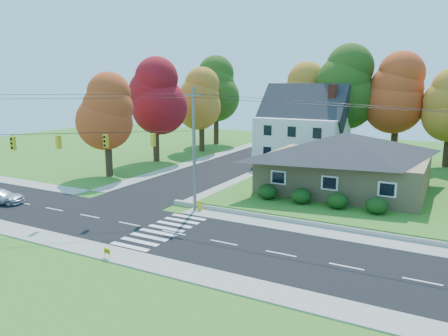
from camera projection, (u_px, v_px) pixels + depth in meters
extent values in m
plane|color=#3D7923|center=(174.00, 233.00, 30.62)|extent=(120.00, 120.00, 0.00)
cube|color=black|center=(174.00, 233.00, 30.62)|extent=(90.00, 8.00, 0.02)
cube|color=black|center=(237.00, 163.00, 56.78)|extent=(8.00, 44.00, 0.02)
cube|color=#9C9A90|center=(209.00, 214.00, 34.93)|extent=(90.00, 2.00, 0.08)
cube|color=#9C9A90|center=(126.00, 257.00, 26.30)|extent=(90.00, 2.00, 0.08)
cube|color=#3D7923|center=(406.00, 187.00, 42.67)|extent=(30.00, 30.00, 0.50)
cube|color=tan|center=(344.00, 173.00, 40.31)|extent=(14.00, 10.00, 3.20)
pyramid|color=#26262B|center=(345.00, 144.00, 39.78)|extent=(14.60, 10.60, 2.20)
cube|color=silver|center=(302.00, 140.00, 54.15)|extent=(10.00, 8.00, 5.60)
pyramid|color=#26262B|center=(303.00, 107.00, 53.36)|extent=(10.40, 8.40, 2.40)
cube|color=brown|center=(331.00, 125.00, 52.13)|extent=(0.90, 0.90, 9.60)
ellipsoid|color=#163A10|center=(268.00, 192.00, 37.47)|extent=(1.70, 1.70, 1.27)
ellipsoid|color=#163A10|center=(301.00, 196.00, 36.07)|extent=(1.70, 1.70, 1.27)
ellipsoid|color=#163A10|center=(337.00, 201.00, 34.68)|extent=(1.70, 1.70, 1.27)
ellipsoid|color=#163A10|center=(377.00, 206.00, 33.29)|extent=(1.70, 1.70, 1.27)
cylinder|color=#666059|center=(194.00, 151.00, 34.82)|extent=(0.26, 0.26, 10.00)
cube|color=#666059|center=(193.00, 95.00, 33.95)|extent=(1.60, 0.12, 0.12)
cube|color=gold|center=(13.00, 143.00, 32.26)|extent=(0.34, 0.26, 1.00)
cube|color=gold|center=(59.00, 142.00, 32.82)|extent=(0.26, 0.34, 1.00)
cube|color=gold|center=(106.00, 141.00, 33.43)|extent=(0.34, 0.26, 1.00)
cube|color=gold|center=(153.00, 140.00, 34.07)|extent=(0.26, 0.34, 1.00)
cylinder|color=black|center=(85.00, 133.00, 33.03)|extent=(13.02, 10.43, 0.04)
cylinder|color=#3F2A19|center=(302.00, 134.00, 60.28)|extent=(0.80, 0.80, 5.40)
sphere|color=#B77423|center=(303.00, 106.00, 59.51)|extent=(6.72, 6.72, 6.72)
sphere|color=#B77423|center=(304.00, 93.00, 59.18)|extent=(5.91, 5.91, 5.91)
sphere|color=#B77423|center=(304.00, 81.00, 58.84)|extent=(5.11, 5.11, 5.11)
cylinder|color=#3F2A19|center=(344.00, 134.00, 56.54)|extent=(0.86, 0.86, 6.30)
sphere|color=#2C4D15|center=(346.00, 99.00, 55.64)|extent=(7.84, 7.84, 7.84)
sphere|color=#2C4D15|center=(347.00, 83.00, 55.25)|extent=(6.90, 6.90, 6.90)
sphere|color=#2C4D15|center=(348.00, 67.00, 54.87)|extent=(5.96, 5.96, 5.96)
cylinder|color=#3F2A19|center=(394.00, 138.00, 54.66)|extent=(0.83, 0.83, 5.85)
sphere|color=#C3411B|center=(397.00, 104.00, 53.83)|extent=(7.28, 7.28, 7.28)
sphere|color=#C3411B|center=(398.00, 89.00, 53.47)|extent=(6.41, 6.41, 6.41)
sphere|color=#C3411B|center=(399.00, 74.00, 53.11)|extent=(5.53, 5.53, 5.53)
cylinder|color=#3F2A19|center=(447.00, 146.00, 51.10)|extent=(0.77, 0.77, 4.95)
cylinder|color=#3F2A19|center=(109.00, 154.00, 48.39)|extent=(0.77, 0.77, 4.95)
sphere|color=#C3411B|center=(107.00, 122.00, 47.68)|extent=(6.16, 6.16, 6.16)
sphere|color=#C3411B|center=(106.00, 108.00, 47.38)|extent=(5.42, 5.42, 5.42)
sphere|color=#C3411B|center=(105.00, 93.00, 47.08)|extent=(4.68, 4.68, 4.68)
cylinder|color=#3F2A19|center=(156.00, 139.00, 57.40)|extent=(0.83, 0.83, 5.85)
sphere|color=maroon|center=(155.00, 107.00, 56.56)|extent=(7.28, 7.28, 7.28)
sphere|color=maroon|center=(155.00, 93.00, 56.21)|extent=(6.41, 6.41, 6.41)
sphere|color=maroon|center=(154.00, 78.00, 55.85)|extent=(5.53, 5.53, 5.53)
cylinder|color=#3F2A19|center=(202.00, 133.00, 65.61)|extent=(0.80, 0.80, 5.40)
sphere|color=#B77423|center=(202.00, 107.00, 64.84)|extent=(6.72, 6.72, 6.72)
sphere|color=#B77423|center=(201.00, 96.00, 64.51)|extent=(5.91, 5.91, 5.91)
sphere|color=#B77423|center=(201.00, 84.00, 64.18)|extent=(5.11, 5.11, 5.11)
cylinder|color=#3F2A19|center=(216.00, 125.00, 73.36)|extent=(0.86, 0.86, 6.30)
sphere|color=#2C4D15|center=(216.00, 98.00, 72.46)|extent=(7.84, 7.84, 7.84)
sphere|color=#2C4D15|center=(216.00, 86.00, 72.08)|extent=(6.90, 6.90, 6.90)
sphere|color=#2C4D15|center=(216.00, 74.00, 71.69)|extent=(5.96, 5.96, 5.96)
imported|color=silver|center=(261.00, 151.00, 61.70)|extent=(1.51, 4.07, 1.33)
cylinder|color=gold|center=(200.00, 210.00, 35.77)|extent=(0.40, 0.40, 0.11)
cylinder|color=gold|center=(200.00, 206.00, 35.71)|extent=(0.27, 0.27, 0.61)
sphere|color=gold|center=(200.00, 202.00, 35.63)|extent=(0.29, 0.29, 0.29)
cylinder|color=gold|center=(200.00, 205.00, 35.69)|extent=(0.51, 0.19, 0.13)
cylinder|color=black|center=(105.00, 255.00, 26.20)|extent=(0.02, 0.02, 0.45)
cylinder|color=black|center=(110.00, 256.00, 26.01)|extent=(0.02, 0.02, 0.45)
cube|color=#FFB003|center=(107.00, 251.00, 26.05)|extent=(0.54, 0.11, 0.36)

